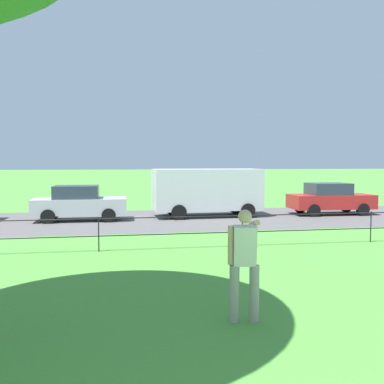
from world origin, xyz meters
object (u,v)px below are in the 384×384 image
car_silver_right (79,203)px  car_red_center (330,199)px  person_thrower (244,261)px  panel_van_far_right (207,190)px

car_silver_right → car_red_center: bearing=0.9°
car_silver_right → car_red_center: 11.94m
car_silver_right → car_red_center: (11.94, 0.19, 0.00)m
person_thrower → car_red_center: bearing=57.7°
car_silver_right → person_thrower: bearing=-74.7°
person_thrower → car_red_center: size_ratio=0.45×
panel_van_far_right → car_red_center: (6.12, -0.23, -0.49)m
car_silver_right → panel_van_far_right: panel_van_far_right is taller
panel_van_far_right → car_red_center: size_ratio=1.25×
car_silver_right → panel_van_far_right: size_ratio=0.79×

